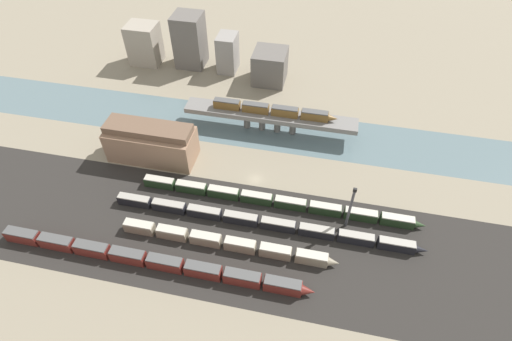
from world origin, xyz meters
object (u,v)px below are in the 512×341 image
Objects in this scene: train_yard_near at (151,260)px; signal_tower at (350,208)px; train_yard_far at (263,222)px; train_yard_outer at (277,201)px; train_on_bridge at (273,110)px; train_yard_mid at (227,243)px; warehouse_building at (151,142)px.

signal_tower is at bearing 25.16° from train_yard_near.
train_yard_far is 25.79m from signal_tower.
signal_tower reaches higher than train_yard_outer.
signal_tower is (29.42, -39.26, -0.97)m from train_on_bridge.
train_yard_mid reaches higher than train_yard_far.
warehouse_building is (-34.67, 31.11, 4.82)m from train_yard_mid.
warehouse_building reaches higher than train_on_bridge.
train_on_bridge is at bearing 30.53° from warehouse_building.
warehouse_building is at bearing 164.35° from train_yard_outer.
train_yard_outer is 48.26m from warehouse_building.
train_on_bridge is at bearing 126.85° from signal_tower.
train_yard_far is at bearing -106.68° from train_yard_outer.
train_yard_mid reaches higher than train_yard_outer.
train_yard_near is 21.51m from train_yard_mid.
train_yard_near is at bearing -137.37° from train_yard_outer.
warehouse_building is at bearing -149.47° from train_on_bridge.
warehouse_building reaches higher than train_yard_near.
train_yard_mid is at bearing -41.90° from warehouse_building.
train_yard_outer is 5.29× the size of signal_tower.
train_yard_outer is at bearing -77.69° from train_on_bridge.
signal_tower is at bearing 23.63° from train_yard_mid.
train_on_bridge is at bearing 96.54° from train_yard_far.
train_yard_outer is (30.60, 28.17, -0.27)m from train_yard_near.
train_on_bridge is 49.07m from signal_tower.
signal_tower is at bearing -53.15° from train_on_bridge.
signal_tower reaches higher than train_yard_mid.
train_yard_outer is (11.56, 18.16, -0.08)m from train_yard_mid.
train_yard_mid is (-3.78, -53.79, -7.66)m from train_on_bridge.
train_on_bridge reaches higher than train_yard_far.
warehouse_building reaches higher than train_yard_far.
train_yard_mid is 2.11× the size of warehouse_building.
train_on_bridge reaches higher than train_yard_near.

